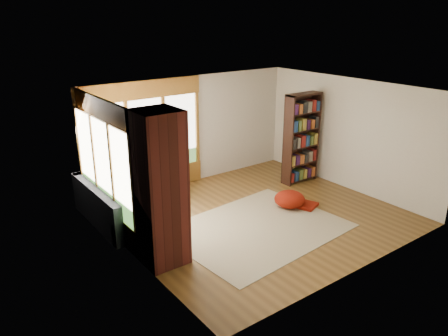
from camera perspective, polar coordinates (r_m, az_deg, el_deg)
floor at (r=9.12m, az=4.40°, el=-6.26°), size 5.50×5.50×0.00m
ceiling at (r=8.32m, az=4.88°, el=10.07°), size 5.50×5.50×0.00m
wall_back at (r=10.56m, az=-4.31°, el=4.93°), size 5.50×0.04×2.60m
wall_front at (r=7.07m, az=18.02°, el=-3.63°), size 5.50×0.04×2.60m
wall_left at (r=7.23m, az=-12.11°, el=-2.54°), size 0.04×5.00×2.60m
wall_right at (r=10.58m, az=16.00°, el=4.23°), size 0.04×5.00×2.60m
windows_back at (r=9.96m, az=-10.07°, el=4.06°), size 2.82×0.10×1.90m
windows_left at (r=8.27m, az=-15.46°, el=0.40°), size 0.10×2.62×1.90m
roller_blind at (r=8.92m, az=-17.50°, el=4.28°), size 0.03×0.72×0.90m
brick_chimney at (r=7.07m, az=-8.35°, el=-2.80°), size 0.70×0.70×2.60m
sectional_sofa at (r=9.34m, az=-11.67°, el=-3.93°), size 2.20×2.20×0.80m
area_rug at (r=8.61m, az=4.31°, el=-7.87°), size 3.45×2.75×0.01m
bookshelf at (r=10.74m, az=10.08°, el=3.82°), size 0.94×0.31×2.20m
pouf at (r=9.53m, az=8.57°, el=-3.99°), size 0.77×0.77×0.36m
dog_tan at (r=9.35m, az=-9.58°, el=-0.56°), size 0.99×0.76×0.49m
dog_brindle at (r=8.66m, az=-11.51°, el=-2.65°), size 0.80×0.86×0.42m
throw_pillows at (r=9.31m, az=-12.04°, el=-0.94°), size 1.98×1.68×0.45m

